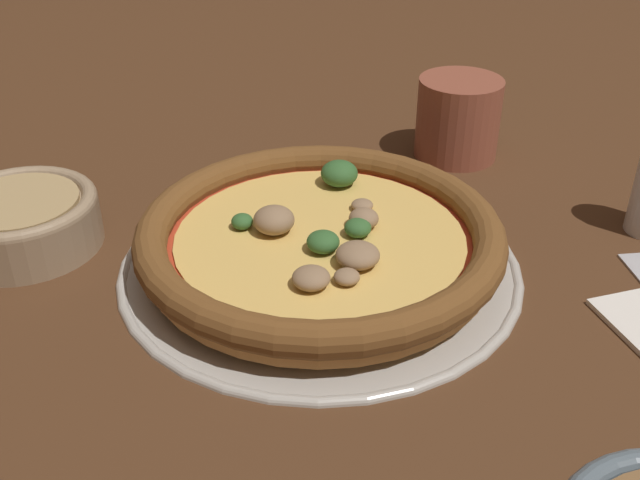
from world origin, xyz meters
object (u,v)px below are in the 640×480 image
pizza_tray (320,261)px  drinking_cup (458,118)px  bowl_near (21,219)px  pizza (320,237)px

pizza_tray → drinking_cup: size_ratio=3.81×
pizza_tray → drinking_cup: 0.24m
drinking_cup → bowl_near: bearing=-177.6°
drinking_cup → pizza: bearing=-146.0°
bowl_near → drinking_cup: bearing=2.4°
pizza_tray → bowl_near: bearing=150.6°
pizza → drinking_cup: size_ratio=3.44×
pizza_tray → pizza: size_ratio=1.11×
bowl_near → drinking_cup: drinking_cup is taller
pizza_tray → pizza: bearing=27.9°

